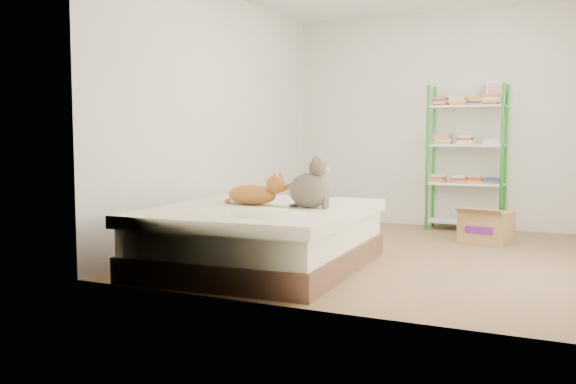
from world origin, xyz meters
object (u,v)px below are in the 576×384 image
Objects in this scene: bed at (262,237)px; white_bin at (343,211)px; grey_cat at (310,183)px; cardboard_box at (486,227)px; orange_cat at (252,192)px; shelf_unit at (467,154)px.

white_bin is (-0.32, 2.73, -0.09)m from bed.
grey_cat is 0.76× the size of cardboard_box.
cardboard_box reaches higher than white_bin.
white_bin is (-0.18, 2.64, -0.46)m from orange_cat.
shelf_unit is 1.18m from cardboard_box.
cardboard_box is at bearing -66.79° from shelf_unit.
shelf_unit is at bearing 65.01° from bed.
shelf_unit reaches higher than orange_cat.
cardboard_box is at bearing -38.79° from grey_cat.
orange_cat is at bearing -117.45° from cardboard_box.
cardboard_box is (0.37, -0.86, -0.73)m from shelf_unit.
bed is 1.22× the size of shelf_unit.
grey_cat is 0.24× the size of shelf_unit.
cardboard_box is (1.11, 2.01, -0.56)m from grey_cat.
shelf_unit is at bearing 125.53° from cardboard_box.
orange_cat reaches higher than cardboard_box.
orange_cat is at bearing -86.18° from white_bin.
grey_cat is at bearing -74.72° from white_bin.
bed is 3.90× the size of cardboard_box.
cardboard_box is at bearing 52.87° from orange_cat.
cardboard_box is 1.94m from white_bin.
orange_cat reaches higher than bed.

